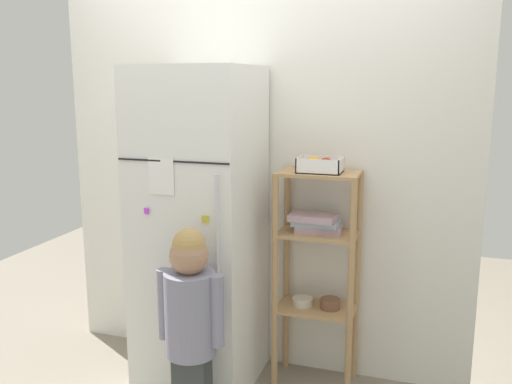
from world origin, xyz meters
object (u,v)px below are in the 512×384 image
child_standing (191,313)px  fruit_bin (319,165)px  pantry_shelf_unit (317,255)px  refrigerator (200,231)px

child_standing → fruit_bin: size_ratio=4.55×
pantry_shelf_unit → child_standing: bearing=-126.1°
pantry_shelf_unit → fruit_bin: 0.51m
fruit_bin → child_standing: bearing=-127.2°
child_standing → pantry_shelf_unit: bearing=53.9°
refrigerator → child_standing: (0.15, -0.48, -0.26)m
pantry_shelf_unit → fruit_bin: size_ratio=5.37×
pantry_shelf_unit → fruit_bin: bearing=-74.7°
pantry_shelf_unit → fruit_bin: (0.00, -0.02, 0.51)m
refrigerator → child_standing: bearing=-72.2°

